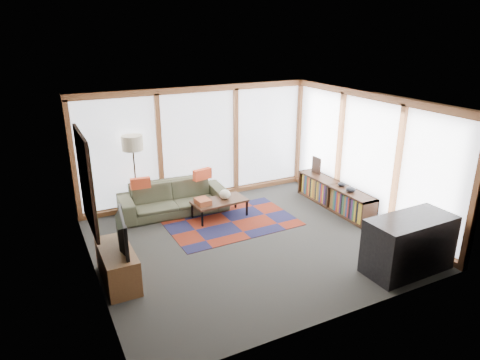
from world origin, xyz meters
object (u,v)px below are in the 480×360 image
sofa (173,198)px  tv_console (118,266)px  coffee_table (220,209)px  bar_counter (409,244)px  floor_lamp (135,176)px  television (117,233)px  bookshelf (334,196)px

sofa → tv_console: (-1.64, -2.18, -0.04)m
coffee_table → bar_counter: (1.89, -3.29, 0.28)m
tv_console → floor_lamp: bearing=69.3°
sofa → coffee_table: (0.78, -0.67, -0.14)m
coffee_table → sofa: bearing=139.5°
floor_lamp → bar_counter: 5.42m
sofa → bar_counter: size_ratio=1.54×
sofa → floor_lamp: size_ratio=1.31×
television → sofa: bearing=-28.7°
coffee_table → bookshelf: 2.57m
television → coffee_table: bearing=-50.2°
sofa → bookshelf: bearing=-19.1°
sofa → tv_console: bearing=-123.3°
sofa → television: size_ratio=2.39×
coffee_table → bookshelf: size_ratio=0.50×
bookshelf → television: 4.95m
bookshelf → tv_console: tv_console is taller
bookshelf → bar_counter: 2.67m
sofa → coffee_table: sofa is taller
coffee_table → tv_console: tv_console is taller
floor_lamp → tv_console: bearing=-110.7°
sofa → tv_console: size_ratio=1.98×
sofa → bar_counter: bar_counter is taller
floor_lamp → coffee_table: bearing=-31.4°
bar_counter → coffee_table: bearing=119.0°
floor_lamp → coffee_table: size_ratio=1.54×
floor_lamp → television: 2.57m
television → floor_lamp: bearing=-12.4°
bookshelf → bar_counter: bar_counter is taller
sofa → coffee_table: size_ratio=2.01×
floor_lamp → bookshelf: size_ratio=0.77×
floor_lamp → coffee_table: floor_lamp is taller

